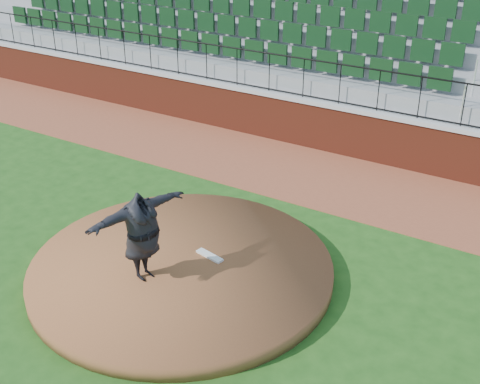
% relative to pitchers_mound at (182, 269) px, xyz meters
% --- Properties ---
extents(ground, '(90.00, 90.00, 0.00)m').
position_rel_pitchers_mound_xyz_m(ground, '(0.51, -0.35, -0.12)').
color(ground, '#1E4D16').
rests_on(ground, ground).
extents(warning_track, '(34.00, 3.20, 0.01)m').
position_rel_pitchers_mound_xyz_m(warning_track, '(0.51, 5.05, -0.12)').
color(warning_track, brown).
rests_on(warning_track, ground).
extents(field_wall, '(34.00, 0.35, 1.20)m').
position_rel_pitchers_mound_xyz_m(field_wall, '(0.51, 6.65, 0.47)').
color(field_wall, maroon).
rests_on(field_wall, ground).
extents(wall_cap, '(34.00, 0.45, 0.10)m').
position_rel_pitchers_mound_xyz_m(wall_cap, '(0.51, 6.65, 1.12)').
color(wall_cap, '#B7B7B7').
rests_on(wall_cap, field_wall).
extents(wall_railing, '(34.00, 0.05, 1.00)m').
position_rel_pitchers_mound_xyz_m(wall_railing, '(0.51, 6.65, 1.67)').
color(wall_railing, black).
rests_on(wall_railing, wall_cap).
extents(seating_stands, '(34.00, 5.10, 4.60)m').
position_rel_pitchers_mound_xyz_m(seating_stands, '(0.51, 9.38, 2.18)').
color(seating_stands, gray).
rests_on(seating_stands, ground).
extents(concourse_wall, '(34.00, 0.50, 5.50)m').
position_rel_pitchers_mound_xyz_m(concourse_wall, '(0.51, 12.18, 2.62)').
color(concourse_wall, maroon).
rests_on(concourse_wall, ground).
extents(pitchers_mound, '(5.38, 5.38, 0.25)m').
position_rel_pitchers_mound_xyz_m(pitchers_mound, '(0.00, 0.00, 0.00)').
color(pitchers_mound, brown).
rests_on(pitchers_mound, ground).
extents(pitching_rubber, '(0.59, 0.25, 0.04)m').
position_rel_pitchers_mound_xyz_m(pitching_rubber, '(0.31, 0.43, 0.14)').
color(pitching_rubber, white).
rests_on(pitching_rubber, pitchers_mound).
extents(pitcher, '(0.93, 2.05, 1.61)m').
position_rel_pitchers_mound_xyz_m(pitcher, '(-0.26, -0.68, 0.93)').
color(pitcher, black).
rests_on(pitcher, pitchers_mound).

